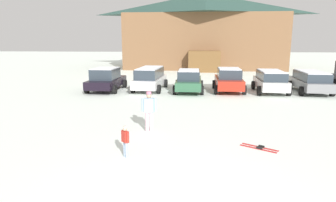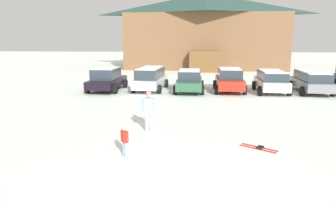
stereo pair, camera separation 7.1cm
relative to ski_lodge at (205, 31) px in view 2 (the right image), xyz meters
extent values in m
cube|color=brown|center=(0.00, 0.05, -1.37)|extent=(19.71, 8.92, 6.76)
pyramid|color=#284840|center=(0.00, 0.05, 3.32)|extent=(20.32, 9.53, 2.61)
cube|color=brown|center=(-0.11, -5.10, -3.54)|extent=(3.64, 1.87, 2.40)
cube|color=black|center=(-7.86, -18.23, -4.14)|extent=(2.08, 4.38, 0.57)
cube|color=#2D3842|center=(-7.87, -18.44, -3.48)|extent=(1.75, 2.31, 0.75)
cube|color=white|center=(-7.87, -18.44, -3.08)|extent=(1.64, 2.19, 0.06)
cylinder|color=black|center=(-8.80, -16.85, -4.42)|extent=(0.25, 0.65, 0.64)
cylinder|color=black|center=(-6.79, -16.95, -4.42)|extent=(0.25, 0.65, 0.64)
cylinder|color=black|center=(-8.93, -19.51, -4.42)|extent=(0.25, 0.65, 0.64)
cylinder|color=black|center=(-6.92, -19.61, -4.42)|extent=(0.25, 0.65, 0.64)
cube|color=white|center=(-4.68, -17.83, -4.11)|extent=(2.14, 4.69, 0.62)
cube|color=#2D3842|center=(-4.69, -17.92, -3.45)|extent=(1.83, 3.58, 0.69)
cube|color=white|center=(-4.69, -17.92, -3.08)|extent=(1.71, 3.40, 0.06)
cylinder|color=black|center=(-5.48, -16.34, -4.42)|extent=(0.28, 0.66, 0.64)
cylinder|color=black|center=(-3.62, -16.52, -4.42)|extent=(0.28, 0.66, 0.64)
cylinder|color=black|center=(-5.74, -19.15, -4.42)|extent=(0.28, 0.66, 0.64)
cylinder|color=black|center=(-3.88, -19.32, -4.42)|extent=(0.28, 0.66, 0.64)
cube|color=#306142|center=(-1.80, -18.21, -4.13)|extent=(1.84, 4.36, 0.58)
cube|color=#2D3842|center=(-1.80, -18.43, -3.52)|extent=(1.58, 2.28, 0.64)
cube|color=white|center=(-1.80, -18.43, -3.17)|extent=(1.47, 2.17, 0.06)
cylinder|color=black|center=(-2.70, -16.85, -4.42)|extent=(0.23, 0.64, 0.64)
cylinder|color=black|center=(-0.83, -16.89, -4.42)|extent=(0.23, 0.64, 0.64)
cylinder|color=black|center=(-2.77, -19.53, -4.42)|extent=(0.23, 0.64, 0.64)
cylinder|color=black|center=(-0.89, -19.57, -4.42)|extent=(0.23, 0.64, 0.64)
cube|color=#AD291B|center=(1.07, -18.00, -4.09)|extent=(1.90, 4.07, 0.67)
cube|color=#2D3842|center=(1.07, -18.20, -3.42)|extent=(1.63, 2.13, 0.66)
cube|color=white|center=(1.07, -18.20, -3.06)|extent=(1.52, 2.03, 0.06)
cylinder|color=black|center=(0.14, -16.72, -4.42)|extent=(0.24, 0.65, 0.64)
cylinder|color=black|center=(2.07, -16.77, -4.42)|extent=(0.24, 0.65, 0.64)
cylinder|color=black|center=(0.07, -19.22, -4.42)|extent=(0.24, 0.65, 0.64)
cylinder|color=black|center=(2.01, -19.27, -4.42)|extent=(0.24, 0.65, 0.64)
cube|color=beige|center=(3.98, -18.25, -4.11)|extent=(1.97, 4.10, 0.63)
cube|color=#2D3842|center=(3.97, -18.33, -3.51)|extent=(1.71, 3.12, 0.56)
cube|color=white|center=(3.97, -18.33, -3.20)|extent=(1.60, 2.97, 0.06)
cylinder|color=black|center=(3.07, -16.96, -4.42)|extent=(0.25, 0.65, 0.64)
cylinder|color=black|center=(5.00, -17.05, -4.42)|extent=(0.25, 0.65, 0.64)
cylinder|color=black|center=(2.96, -19.45, -4.42)|extent=(0.25, 0.65, 0.64)
cylinder|color=black|center=(4.88, -19.54, -4.42)|extent=(0.25, 0.65, 0.64)
cube|color=gray|center=(6.81, -18.03, -4.13)|extent=(2.06, 4.65, 0.59)
cube|color=#2D3842|center=(6.81, -18.12, -3.55)|extent=(1.79, 3.55, 0.56)
cube|color=white|center=(6.81, -18.12, -3.24)|extent=(1.67, 3.37, 0.06)
cylinder|color=black|center=(5.91, -16.56, -4.42)|extent=(0.25, 0.65, 0.64)
cylinder|color=black|center=(7.87, -16.67, -4.42)|extent=(0.25, 0.65, 0.64)
cylinder|color=black|center=(5.76, -19.39, -4.42)|extent=(0.25, 0.65, 0.64)
cylinder|color=black|center=(7.72, -19.49, -4.42)|extent=(0.25, 0.65, 0.64)
cylinder|color=black|center=(9.02, -16.57, -4.34)|extent=(0.29, 0.81, 0.80)
cylinder|color=silver|center=(-3.48, -27.91, -4.33)|extent=(0.15, 0.15, 0.82)
cylinder|color=silver|center=(-3.30, -27.91, -4.33)|extent=(0.15, 0.15, 0.82)
cube|color=#A5C5E1|center=(-3.39, -27.91, -3.63)|extent=(0.41, 0.25, 0.58)
cylinder|color=#A5C5E1|center=(-3.65, -27.91, -3.62)|extent=(0.11, 0.11, 0.55)
cylinder|color=#A5C5E1|center=(-3.14, -27.90, -3.62)|extent=(0.11, 0.11, 0.55)
sphere|color=tan|center=(-3.39, -27.91, -3.24)|extent=(0.21, 0.21, 0.21)
cylinder|color=pink|center=(-3.39, -27.91, -3.13)|extent=(0.20, 0.20, 0.10)
cylinder|color=#9AB1CC|center=(-3.75, -30.76, -4.49)|extent=(0.09, 0.09, 0.51)
cylinder|color=#9AB1CC|center=(-3.83, -30.68, -4.49)|extent=(0.09, 0.09, 0.51)
cube|color=red|center=(-3.79, -30.72, -4.05)|extent=(0.28, 0.29, 0.36)
cylinder|color=red|center=(-3.68, -30.84, -4.04)|extent=(0.07, 0.07, 0.35)
cylinder|color=red|center=(-3.90, -30.60, -4.04)|extent=(0.07, 0.07, 0.35)
sphere|color=tan|center=(-3.79, -30.72, -3.80)|extent=(0.13, 0.13, 0.13)
cylinder|color=beige|center=(-3.79, -30.72, -3.73)|extent=(0.13, 0.13, 0.06)
cube|color=red|center=(0.66, -29.68, -4.73)|extent=(1.15, 0.79, 0.02)
cube|color=black|center=(0.70, -29.71, -4.69)|extent=(0.21, 0.18, 0.06)
cube|color=red|center=(0.77, -29.52, -4.73)|extent=(1.15, 0.79, 0.02)
cube|color=black|center=(0.81, -29.54, -4.69)|extent=(0.21, 0.18, 0.06)
camera|label=1|loc=(-1.76, -39.76, -0.96)|focal=32.00mm
camera|label=2|loc=(-1.69, -39.75, -0.96)|focal=32.00mm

